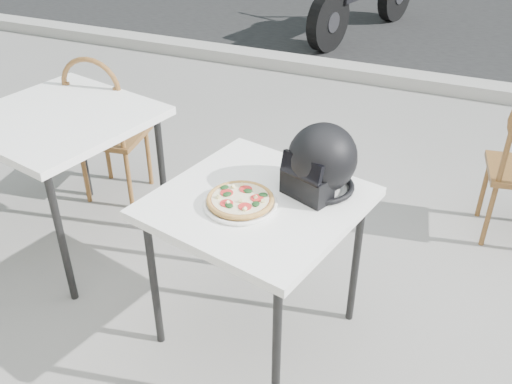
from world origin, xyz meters
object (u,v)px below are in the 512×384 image
at_px(cafe_table_main, 257,212).
at_px(plate, 240,204).
at_px(cafe_table_side, 61,127).
at_px(helmet, 321,162).
at_px(cafe_chair_side, 105,122).
at_px(pizza, 240,199).

height_order(cafe_table_main, plate, plate).
relative_size(cafe_table_main, cafe_table_side, 0.93).
relative_size(helmet, cafe_chair_side, 0.39).
distance_m(plate, cafe_chair_side, 1.53).
bearing_deg(plate, helmet, 43.11).
xyz_separation_m(helmet, cafe_chair_side, (-1.55, 0.56, -0.35)).
bearing_deg(cafe_table_main, helmet, 38.74).
height_order(cafe_table_main, cafe_chair_side, cafe_chair_side).
xyz_separation_m(cafe_table_main, cafe_table_side, (-1.25, 0.27, 0.05)).
bearing_deg(plate, cafe_table_main, 57.36).
xyz_separation_m(plate, cafe_table_side, (-1.20, 0.34, -0.03)).
xyz_separation_m(pizza, cafe_table_side, (-1.20, 0.34, -0.05)).
relative_size(cafe_table_main, cafe_chair_side, 0.97).
bearing_deg(cafe_table_main, cafe_table_side, 167.88).
distance_m(plate, helmet, 0.38).
bearing_deg(cafe_table_side, pizza, -15.83).
xyz_separation_m(plate, cafe_chair_side, (-1.28, 0.81, -0.22)).
height_order(pizza, cafe_table_side, cafe_table_side).
relative_size(plate, cafe_table_side, 0.38).
distance_m(pizza, helmet, 0.38).
xyz_separation_m(cafe_table_main, cafe_chair_side, (-1.33, 0.74, -0.14)).
height_order(helmet, cafe_table_side, helmet).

